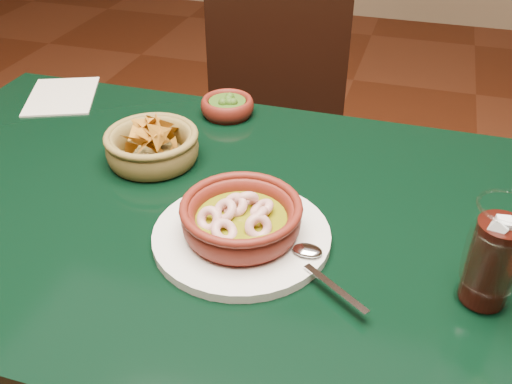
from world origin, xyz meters
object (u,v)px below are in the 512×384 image
(dining_table, at_px, (186,245))
(dining_chair, at_px, (271,126))
(chip_basket, at_px, (152,146))
(cola_drink, at_px, (494,256))
(shrimp_plate, at_px, (242,223))

(dining_table, bearing_deg, dining_chair, 92.92)
(dining_table, bearing_deg, chip_basket, 134.01)
(dining_chair, bearing_deg, cola_drink, -56.90)
(dining_chair, height_order, chip_basket, dining_chair)
(shrimp_plate, xyz_separation_m, chip_basket, (-0.24, 0.18, -0.00))
(shrimp_plate, distance_m, cola_drink, 0.36)
(dining_chair, relative_size, shrimp_plate, 2.70)
(chip_basket, xyz_separation_m, cola_drink, (0.59, -0.20, 0.05))
(dining_table, relative_size, shrimp_plate, 3.38)
(shrimp_plate, bearing_deg, dining_table, 152.09)
(chip_basket, bearing_deg, shrimp_plate, -36.94)
(dining_chair, distance_m, chip_basket, 0.66)
(chip_basket, bearing_deg, dining_table, -45.99)
(dining_table, xyz_separation_m, cola_drink, (0.49, -0.10, 0.18))
(shrimp_plate, relative_size, chip_basket, 1.70)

